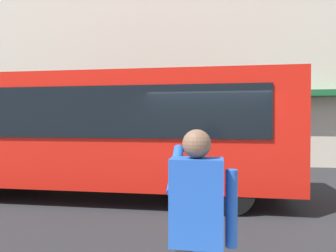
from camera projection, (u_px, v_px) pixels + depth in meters
The scene contains 4 objects.
ground_plane at pixel (209, 204), 7.17m from camera, with size 60.00×60.00×0.00m, color #232326.
building_facade_far at pixel (213, 28), 13.78m from camera, with size 28.00×1.55×12.00m.
red_bus at pixel (106, 130), 7.90m from camera, with size 9.05×2.54×3.08m.
pedestrian_photographer at pixel (197, 222), 2.39m from camera, with size 0.53×0.52×1.70m.
Camera 1 is at (-0.18, 7.19, 1.92)m, focal length 33.58 mm.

